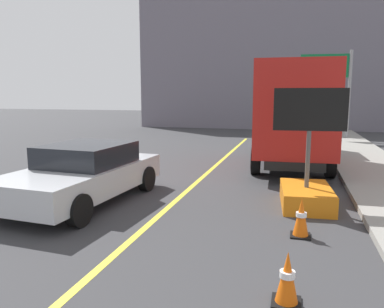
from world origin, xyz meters
name	(u,v)px	position (x,y,z in m)	size (l,w,h in m)	color
lane_center_stripe	(72,292)	(0.00, 6.00, 0.00)	(0.14, 36.00, 0.01)	yellow
arrow_board_trailer	(306,186)	(3.03, 10.82, 0.48)	(1.60, 1.88, 2.70)	orange
box_truck	(292,113)	(2.60, 16.14, 1.90)	(2.83, 7.82, 3.54)	black
pickup_car	(84,173)	(-2.11, 9.81, 0.70)	(2.39, 4.60, 1.38)	silver
highway_guide_sign	(335,79)	(4.79, 24.79, 3.42)	(2.78, 0.32, 5.00)	gray
far_building_block	(272,62)	(0.70, 33.72, 5.19)	(19.90, 7.01, 10.39)	slate
traffic_cone_mid_lane	(287,278)	(2.71, 6.47, 0.33)	(0.36, 0.36, 0.68)	black
traffic_cone_far_lane	(301,218)	(2.90, 8.83, 0.36)	(0.36, 0.36, 0.73)	black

